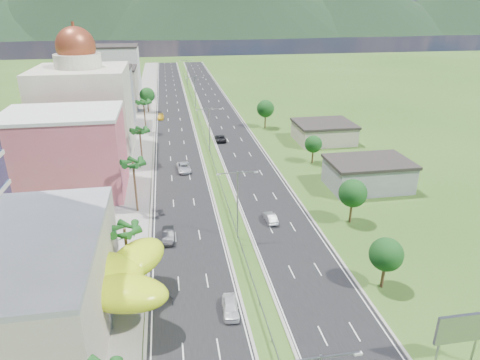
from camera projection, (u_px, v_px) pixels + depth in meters
ground at (250, 276)px, 56.22m from camera, size 500.00×500.00×0.00m
road_left at (174, 115)px, 136.92m from camera, size 11.00×260.00×0.04m
road_right at (220, 113)px, 139.26m from camera, size 11.00×260.00×0.04m
sidewalk_left at (143, 116)px, 135.41m from camera, size 7.00×260.00×0.12m
median_guardrail at (202, 127)px, 121.47m from camera, size 0.10×216.06×0.76m
streetlight_median_b at (237, 198)px, 62.72m from camera, size 6.04×0.25×11.00m
streetlight_median_c at (209, 126)px, 99.11m from camera, size 6.04×0.25×11.00m
streetlight_median_d at (195, 90)px, 140.05m from camera, size 6.04×0.25×11.00m
streetlight_median_e at (187, 70)px, 180.99m from camera, size 6.04×0.25×11.00m
lime_canopy at (81, 278)px, 47.53m from camera, size 18.00×15.00×7.40m
pink_shophouse at (67, 155)px, 78.07m from camera, size 20.00×15.00×15.00m
domed_building at (84, 106)px, 97.51m from camera, size 20.00×20.00×28.70m
midrise_grey at (104, 98)px, 121.70m from camera, size 16.00×15.00×16.00m
midrise_beige at (112, 89)px, 142.29m from camera, size 16.00×15.00×13.00m
midrise_white at (118, 72)px, 162.25m from camera, size 16.00×15.00×18.00m
billboard at (461, 330)px, 40.80m from camera, size 5.20×0.35×6.20m
shed_near at (368, 175)px, 82.38m from camera, size 15.00×10.00×5.00m
shed_far at (324, 133)px, 110.10m from camera, size 14.00×12.00×4.40m
palm_tree_b at (125, 232)px, 52.90m from camera, size 3.60×3.60×8.10m
palm_tree_c at (133, 165)px, 70.54m from camera, size 3.60×3.60×9.60m
palm_tree_d at (140, 132)px, 91.83m from camera, size 3.60×3.60×8.60m
palm_tree_e at (144, 103)px, 114.28m from camera, size 3.60×3.60×9.40m
leafy_tree_lfar at (147, 95)px, 138.08m from camera, size 4.90×4.90×8.05m
leafy_tree_ra at (386, 255)px, 52.33m from camera, size 4.20×4.20×6.90m
leafy_tree_rb at (353, 193)px, 68.11m from camera, size 4.55×4.55×7.47m
leafy_tree_rc at (313, 144)px, 94.37m from camera, size 3.85×3.85×6.33m
leafy_tree_rd at (265, 109)px, 120.57m from camera, size 4.90×4.90×8.05m
mountain_ridge at (226, 35)px, 474.99m from camera, size 860.00×140.00×90.00m
car_white_near_left at (230, 307)px, 49.34m from camera, size 2.11×4.67×1.56m
car_dark_left at (168, 235)px, 64.47m from camera, size 1.80×4.93×1.62m
car_silver_mid_left at (184, 167)px, 90.92m from camera, size 3.06×5.96×1.61m
car_yellow_far_left at (161, 117)px, 131.61m from camera, size 2.12×4.70×1.34m
car_silver_right at (270, 218)px, 69.94m from camera, size 1.75×4.43×1.43m
car_dark_far_right at (220, 138)px, 110.68m from camera, size 2.54×5.51×1.53m
motorcycle at (172, 298)px, 51.15m from camera, size 0.77×1.76×1.09m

